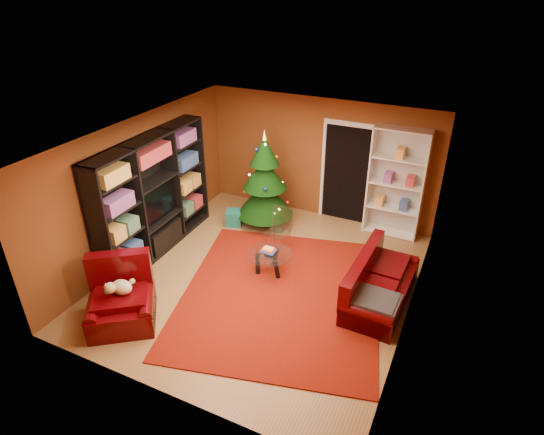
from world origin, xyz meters
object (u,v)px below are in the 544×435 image
at_px(christmas_tree, 265,180).
at_px(gift_box_teal, 234,218).
at_px(rug, 281,294).
at_px(gift_box_red, 268,201).
at_px(armchair, 120,300).
at_px(media_unit, 154,196).
at_px(sofa, 382,281).
at_px(coffee_table, 270,263).
at_px(acrylic_chair, 278,233).
at_px(dog, 122,287).
at_px(gift_box_green, 278,224).
at_px(white_bookshelf, 396,184).

distance_m(christmas_tree, gift_box_teal, 1.08).
bearing_deg(rug, gift_box_red, 119.73).
bearing_deg(armchair, media_unit, 76.01).
bearing_deg(gift_box_red, sofa, -35.78).
distance_m(gift_box_teal, armchair, 3.42).
distance_m(coffee_table, acrylic_chair, 0.78).
height_order(dog, acrylic_chair, acrylic_chair).
bearing_deg(coffee_table, gift_box_red, 116.71).
xyz_separation_m(rug, media_unit, (-2.75, 0.34, 1.12)).
bearing_deg(dog, coffee_table, 17.98).
relative_size(gift_box_green, coffee_table, 0.33).
xyz_separation_m(christmas_tree, gift_box_teal, (-0.59, -0.31, -0.85)).
height_order(gift_box_green, white_bookshelf, white_bookshelf).
xyz_separation_m(dog, coffee_table, (1.49, 2.07, -0.41)).
xyz_separation_m(christmas_tree, gift_box_red, (-0.32, 0.78, -0.91)).
height_order(gift_box_red, dog, dog).
bearing_deg(armchair, gift_box_teal, 52.96).
xyz_separation_m(rug, gift_box_red, (-1.63, 2.85, 0.10)).
xyz_separation_m(gift_box_red, armchair, (-0.32, -4.50, 0.30)).
height_order(white_bookshelf, coffee_table, white_bookshelf).
distance_m(gift_box_green, dog, 3.69).
distance_m(media_unit, armchair, 2.25).
height_order(dog, coffee_table, dog).
xyz_separation_m(media_unit, gift_box_green, (1.80, 1.61, -1.00)).
bearing_deg(white_bookshelf, gift_box_green, -157.35).
bearing_deg(gift_box_green, gift_box_teal, -169.01).
xyz_separation_m(gift_box_green, armchair, (-0.99, -3.59, 0.28)).
relative_size(christmas_tree, gift_box_green, 8.02).
height_order(rug, white_bookshelf, white_bookshelf).
bearing_deg(acrylic_chair, armchair, -110.96).
xyz_separation_m(media_unit, sofa, (4.29, 0.23, -0.73)).
distance_m(gift_box_red, white_bookshelf, 3.00).
bearing_deg(christmas_tree, gift_box_red, 112.26).
bearing_deg(armchair, white_bookshelf, 18.73).
relative_size(rug, christmas_tree, 1.80).
bearing_deg(white_bookshelf, sofa, -81.08).
height_order(christmas_tree, dog, christmas_tree).
bearing_deg(sofa, christmas_tree, 64.19).
distance_m(media_unit, gift_box_teal, 1.93).
height_order(gift_box_teal, sofa, sofa).
xyz_separation_m(white_bookshelf, armchair, (-3.14, -4.48, -0.71)).
distance_m(white_bookshelf, acrylic_chair, 2.53).
distance_m(white_bookshelf, armchair, 5.51).
distance_m(armchair, sofa, 4.13).
relative_size(gift_box_red, armchair, 0.21).
height_order(gift_box_red, white_bookshelf, white_bookshelf).
height_order(armchair, coffee_table, armchair).
bearing_deg(acrylic_chair, media_unit, -153.53).
relative_size(media_unit, gift_box_red, 13.13).
bearing_deg(christmas_tree, armchair, -99.70).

